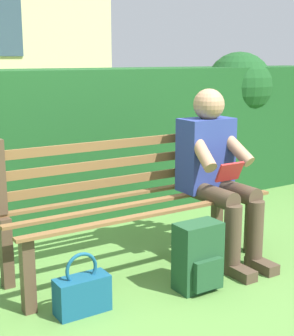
% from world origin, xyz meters
% --- Properties ---
extents(ground, '(60.00, 60.00, 0.00)m').
position_xyz_m(ground, '(0.00, 0.00, 0.00)').
color(ground, '#517F38').
extents(park_bench, '(1.85, 0.54, 0.93)m').
position_xyz_m(park_bench, '(0.00, -0.09, 0.47)').
color(park_bench, '#4C3828').
rests_on(park_bench, ground).
extents(person_seated, '(0.44, 0.73, 1.20)m').
position_xyz_m(person_seated, '(-0.58, 0.10, 0.64)').
color(person_seated, navy).
rests_on(person_seated, ground).
extents(hedge_backdrop, '(6.44, 0.87, 1.47)m').
position_xyz_m(hedge_backdrop, '(-0.19, -1.45, 0.69)').
color(hedge_backdrop, '#19471E').
rests_on(hedge_backdrop, ground).
extents(backpack, '(0.28, 0.24, 0.43)m').
position_xyz_m(backpack, '(-0.14, 0.46, 0.21)').
color(backpack, '#1E4728').
rests_on(backpack, ground).
extents(handbag, '(0.31, 0.14, 0.36)m').
position_xyz_m(handbag, '(0.59, 0.36, 0.12)').
color(handbag, navy).
rests_on(handbag, ground).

